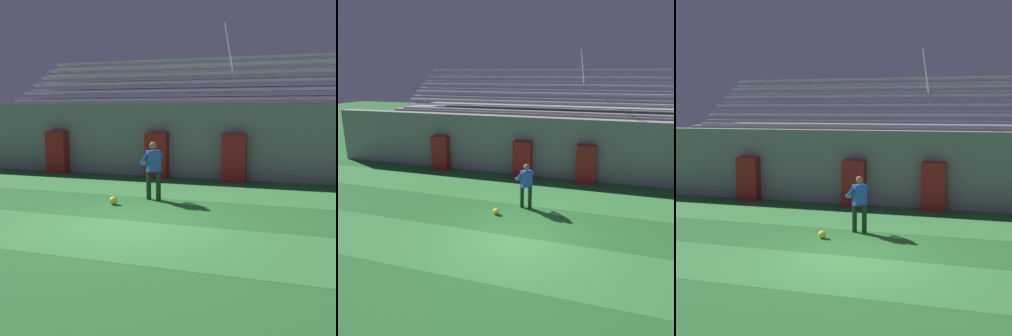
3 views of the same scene
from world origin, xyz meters
TOP-DOWN VIEW (x-y plane):
  - ground_plane at (0.00, 0.00)m, footprint 80.00×80.00m
  - turf_stripe_mid at (0.00, -1.13)m, footprint 28.00×2.44m
  - turf_stripe_far at (0.00, 3.75)m, footprint 28.00×2.44m
  - back_wall at (0.00, 6.50)m, footprint 24.00×0.60m
  - padding_pillar_gate_left at (-1.46, 5.95)m, footprint 0.85×0.44m
  - padding_pillar_gate_right at (1.46, 5.95)m, footprint 0.85×0.44m
  - padding_pillar_far_left at (-5.77, 5.95)m, footprint 0.85×0.44m
  - bleacher_stand at (0.00, 9.19)m, footprint 18.00×4.75m
  - goalkeeper at (-0.38, 2.36)m, footprint 0.74×0.73m
  - soccer_ball at (-1.22, 1.46)m, footprint 0.22×0.22m

SIDE VIEW (x-z plane):
  - ground_plane at x=0.00m, z-range 0.00..0.00m
  - turf_stripe_mid at x=0.00m, z-range 0.00..0.01m
  - turf_stripe_far at x=0.00m, z-range 0.00..0.01m
  - soccer_ball at x=-1.22m, z-range 0.00..0.22m
  - padding_pillar_gate_left at x=-1.46m, z-range 0.00..1.72m
  - padding_pillar_gate_right at x=1.46m, z-range 0.00..1.72m
  - padding_pillar_far_left at x=-5.77m, z-range 0.00..1.72m
  - goalkeeper at x=-0.38m, z-range 0.12..1.79m
  - back_wall at x=0.00m, z-range 0.00..2.80m
  - bleacher_stand at x=0.00m, z-range -1.40..4.42m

